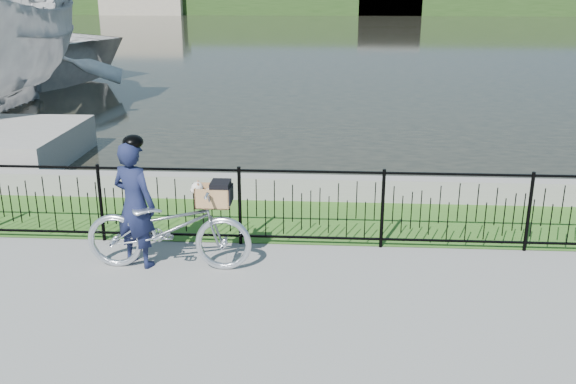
{
  "coord_description": "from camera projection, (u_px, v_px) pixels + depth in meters",
  "views": [
    {
      "loc": [
        0.21,
        -6.84,
        3.66
      ],
      "look_at": [
        -0.28,
        1.0,
        1.0
      ],
      "focal_mm": 40.0,
      "sensor_mm": 36.0,
      "label": 1
    }
  ],
  "objects": [
    {
      "name": "cyclist",
      "position": [
        134.0,
        202.0,
        8.29
      ],
      "size": [
        0.73,
        0.62,
        1.77
      ],
      "color": "#141938",
      "rests_on": "ground"
    },
    {
      "name": "water",
      "position": [
        325.0,
        39.0,
        38.85
      ],
      "size": [
        120.0,
        120.0,
        0.0
      ],
      "primitive_type": "plane",
      "color": "black",
      "rests_on": "ground"
    },
    {
      "name": "quay_wall",
      "position": [
        314.0,
        188.0,
        10.99
      ],
      "size": [
        60.0,
        0.3,
        0.4
      ],
      "primitive_type": "cube",
      "color": "gray",
      "rests_on": "ground"
    },
    {
      "name": "ground",
      "position": [
        306.0,
        299.0,
        7.65
      ],
      "size": [
        120.0,
        120.0,
        0.0
      ],
      "primitive_type": "plane",
      "color": "gray",
      "rests_on": "ground"
    },
    {
      "name": "grass_strip",
      "position": [
        312.0,
        220.0,
        10.1
      ],
      "size": [
        60.0,
        2.0,
        0.01
      ],
      "primitive_type": "cube",
      "color": "#35641F",
      "rests_on": "ground"
    },
    {
      "name": "bicycle_rig",
      "position": [
        169.0,
        227.0,
        8.29
      ],
      "size": [
        2.16,
        0.75,
        1.22
      ],
      "color": "silver",
      "rests_on": "ground"
    },
    {
      "name": "fence",
      "position": [
        311.0,
        207.0,
        8.98
      ],
      "size": [
        14.0,
        0.06,
        1.15
      ],
      "primitive_type": null,
      "color": "black",
      "rests_on": "ground"
    }
  ]
}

